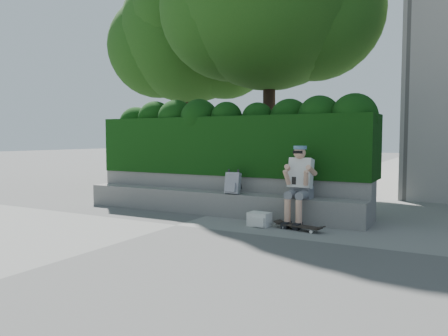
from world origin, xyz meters
The scene contains 9 objects.
ground centered at (0.00, 0.00, 0.00)m, with size 80.00×80.00×0.00m, color slate.
bench_ledge centered at (0.00, 1.25, 0.23)m, with size 6.00×0.45×0.45m, color gray.
planter_wall centered at (0.00, 1.73, 0.38)m, with size 6.00×0.50×0.75m, color gray.
hedge centered at (0.00, 1.95, 1.35)m, with size 6.00×1.00×1.20m, color black.
tree_right centered at (-3.88, 6.39, 4.99)m, with size 4.62×4.62×7.31m.
person centered at (1.86, 1.07, 0.75)m, with size 0.40×0.76×1.38m.
skateboard centered at (2.01, 0.62, 0.07)m, with size 0.79×0.33×0.08m.
backpack_plaid centered at (0.51, 1.15, 0.65)m, with size 0.28×0.15×0.41m, color silver.
backpack_ground centered at (1.30, 0.62, 0.12)m, with size 0.37×0.26×0.24m, color silver.
Camera 1 is at (4.33, -6.18, 1.52)m, focal length 35.00 mm.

